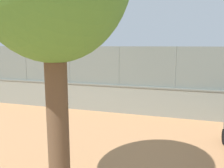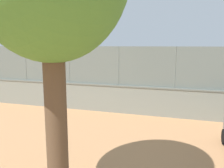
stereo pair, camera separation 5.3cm
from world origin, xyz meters
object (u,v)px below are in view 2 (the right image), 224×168
player_foreground_swinging (158,77)px  player_near_wall_returning (170,93)px  spare_ball_by_wall (145,107)px  courtside_bench (71,95)px  player_crossing_court (49,87)px  sports_ball (152,74)px

player_foreground_swinging → player_near_wall_returning: size_ratio=0.95×
spare_ball_by_wall → courtside_bench: 5.35m
player_foreground_swinging → player_crossing_court: player_crossing_court is taller
sports_ball → player_crossing_court: bearing=44.0°
player_near_wall_returning → spare_ball_by_wall: bearing=27.1°
player_crossing_court → spare_ball_by_wall: player_crossing_court is taller
player_foreground_swinging → player_near_wall_returning: 7.55m
player_foreground_swinging → courtside_bench: 9.56m
player_foreground_swinging → spare_ball_by_wall: (0.19, 8.20, -0.78)m
sports_ball → player_near_wall_returning: bearing=104.8°
sports_ball → spare_ball_by_wall: (-0.32, 7.66, -1.17)m
player_near_wall_returning → player_crossing_court: bearing=-0.8°
player_crossing_court → spare_ball_by_wall: bearing=173.0°
player_foreground_swinging → player_near_wall_returning: player_near_wall_returning is taller
player_crossing_court → courtside_bench: player_crossing_court is taller
player_crossing_court → courtside_bench: bearing=166.3°
player_foreground_swinging → player_near_wall_returning: bearing=100.0°
player_foreground_swinging → spare_ball_by_wall: bearing=88.7°
player_foreground_swinging → courtside_bench: bearing=54.7°
courtside_bench → sports_ball: bearing=-124.6°
sports_ball → courtside_bench: 8.85m
player_near_wall_returning → courtside_bench: bearing=3.0°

